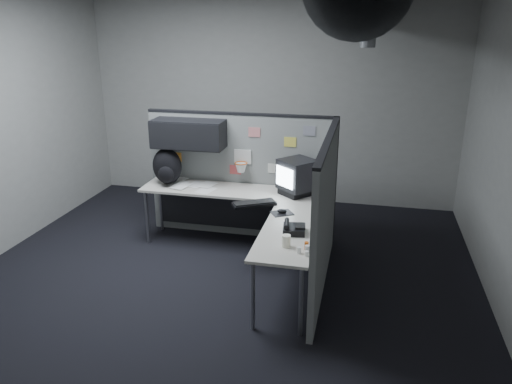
% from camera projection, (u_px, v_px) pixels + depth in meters
% --- Properties ---
extents(room, '(5.62, 5.62, 3.22)m').
position_uv_depth(room, '(271.00, 90.00, 4.67)').
color(room, black).
rests_on(room, ground).
extents(partition_back, '(2.44, 0.42, 1.63)m').
position_uv_depth(partition_back, '(227.00, 163.00, 6.34)').
color(partition_back, gray).
rests_on(partition_back, ground).
extents(partition_right, '(0.07, 2.23, 1.63)m').
position_uv_depth(partition_right, '(325.00, 213.00, 5.17)').
color(partition_right, gray).
rests_on(partition_right, ground).
extents(desk, '(2.31, 2.11, 0.73)m').
position_uv_depth(desk, '(247.00, 208.00, 5.89)').
color(desk, beige).
rests_on(desk, ground).
extents(monitor, '(0.53, 0.53, 0.43)m').
position_uv_depth(monitor, '(297.00, 177.00, 5.93)').
color(monitor, black).
rests_on(monitor, desk).
extents(keyboard, '(0.51, 0.40, 0.04)m').
position_uv_depth(keyboard, '(254.00, 204.00, 5.64)').
color(keyboard, black).
rests_on(keyboard, desk).
extents(mouse, '(0.29, 0.27, 0.05)m').
position_uv_depth(mouse, '(282.00, 212.00, 5.40)').
color(mouse, black).
rests_on(mouse, desk).
extents(phone, '(0.24, 0.26, 0.11)m').
position_uv_depth(phone, '(293.00, 229.00, 4.91)').
color(phone, black).
rests_on(phone, desk).
extents(bottles, '(0.12, 0.17, 0.08)m').
position_uv_depth(bottles, '(305.00, 249.00, 4.50)').
color(bottles, silver).
rests_on(bottles, desk).
extents(cup, '(0.10, 0.10, 0.11)m').
position_uv_depth(cup, '(286.00, 241.00, 4.60)').
color(cup, white).
rests_on(cup, desk).
extents(papers, '(0.72, 0.57, 0.02)m').
position_uv_depth(papers, '(191.00, 185.00, 6.31)').
color(papers, white).
rests_on(papers, desk).
extents(backpack, '(0.39, 0.36, 0.46)m').
position_uv_depth(backpack, '(167.00, 167.00, 6.30)').
color(backpack, black).
rests_on(backpack, desk).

